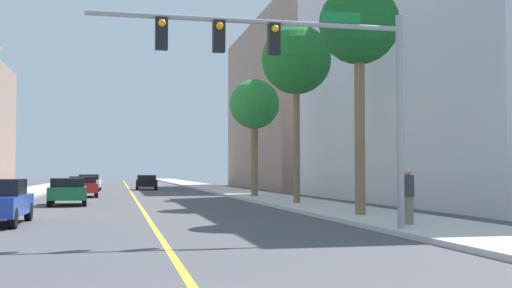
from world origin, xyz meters
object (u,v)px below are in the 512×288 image
object	(u,v)px
car_green	(68,191)
palm_near	(359,28)
palm_far	(254,106)
pedestrian	(408,196)
palm_mid	(296,61)
car_black	(147,182)
car_red	(83,186)
traffic_signal_mast	(300,65)
car_white	(89,182)

from	to	relation	value
car_green	palm_near	bearing A→B (deg)	-49.39
palm_far	pedestrian	xyz separation A→B (m)	(-0.02, -21.67, -4.96)
pedestrian	palm_mid	bearing A→B (deg)	-96.38
car_black	car_red	bearing A→B (deg)	-105.60
car_black	car_green	xyz separation A→B (m)	(-5.15, -25.92, -0.00)
palm_mid	palm_far	xyz separation A→B (m)	(-0.26, 8.75, -1.40)
car_red	car_green	xyz separation A→B (m)	(-0.21, -10.28, -0.00)
palm_mid	palm_far	size ratio (longest dim) A/B	1.20
traffic_signal_mast	palm_near	world-z (taller)	palm_near
car_red	palm_mid	bearing A→B (deg)	-52.73
traffic_signal_mast	palm_mid	distance (m)	14.99
palm_near	car_green	size ratio (longest dim) A/B	1.99
palm_near	palm_far	world-z (taller)	palm_near
palm_mid	car_red	xyz separation A→B (m)	(-11.11, 13.36, -6.63)
car_black	pedestrian	xyz separation A→B (m)	(5.88, -41.92, 0.27)
car_black	traffic_signal_mast	bearing A→B (deg)	-85.22
palm_near	car_red	bearing A→B (deg)	116.41
palm_near	palm_far	xyz separation A→B (m)	(-0.13, 17.50, -1.12)
car_black	pedestrian	bearing A→B (deg)	-80.05
car_red	traffic_signal_mast	bearing A→B (deg)	-78.06
traffic_signal_mast	car_black	bearing A→B (deg)	92.82
traffic_signal_mast	car_red	bearing A→B (deg)	104.40
car_red	pedestrian	bearing A→B (deg)	-70.06
car_green	pedestrian	bearing A→B (deg)	-58.18
traffic_signal_mast	pedestrian	xyz separation A→B (m)	(3.76, 1.26, -3.64)
palm_mid	palm_far	world-z (taller)	palm_mid
palm_mid	car_green	bearing A→B (deg)	164.74
car_green	car_white	bearing A→B (deg)	86.98
traffic_signal_mast	palm_far	world-z (taller)	palm_far
palm_near	pedestrian	bearing A→B (deg)	-92.02
palm_near	palm_mid	size ratio (longest dim) A/B	0.94
palm_far	car_black	bearing A→B (deg)	106.24
car_black	palm_far	bearing A→B (deg)	-71.80
palm_near	car_black	bearing A→B (deg)	99.07
palm_mid	car_red	world-z (taller)	palm_mid
palm_near	car_white	size ratio (longest dim) A/B	1.95
palm_near	pedestrian	xyz separation A→B (m)	(-0.15, -4.17, -6.08)
traffic_signal_mast	car_red	size ratio (longest dim) A/B	1.95
palm_near	palm_far	bearing A→B (deg)	90.43
car_white	car_green	distance (m)	23.20
car_white	palm_near	bearing A→B (deg)	-71.37
palm_far	car_red	bearing A→B (deg)	156.98
car_white	traffic_signal_mast	bearing A→B (deg)	-78.87
palm_near	car_black	xyz separation A→B (m)	(-6.03, 37.75, -6.35)
car_red	car_white	distance (m)	12.92
car_green	palm_mid	bearing A→B (deg)	-18.03
car_black	pedestrian	distance (m)	42.34
traffic_signal_mast	pedestrian	size ratio (longest dim) A/B	5.11
car_red	car_white	bearing A→B (deg)	88.02
palm_near	pedestrian	world-z (taller)	palm_near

